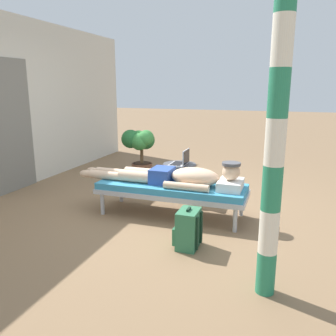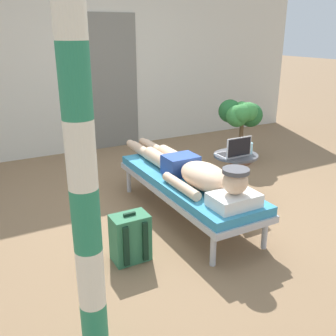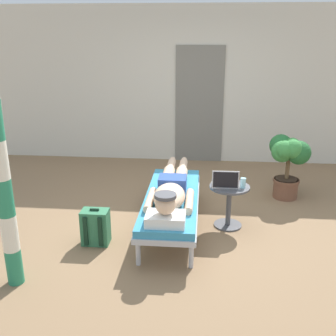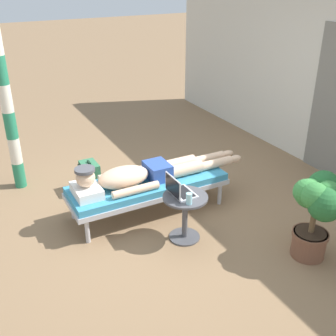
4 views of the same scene
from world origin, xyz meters
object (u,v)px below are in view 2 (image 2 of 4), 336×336
object	(u,v)px
backpack	(130,238)
potted_plant	(241,121)
side_table	(235,169)
laptop	(235,151)
drink_glass	(250,148)
person_reclining	(191,170)
porch_post	(81,155)
lounge_chair	(187,184)

from	to	relation	value
backpack	potted_plant	xyz separation A→B (m)	(2.35, 1.54, 0.40)
side_table	laptop	xyz separation A→B (m)	(-0.06, -0.05, 0.23)
laptop	side_table	bearing A→B (deg)	40.52
backpack	potted_plant	world-z (taller)	potted_plant
drink_glass	potted_plant	size ratio (longest dim) A/B	0.14
person_reclining	porch_post	world-z (taller)	porch_post
person_reclining	laptop	distance (m)	0.64
laptop	potted_plant	world-z (taller)	potted_plant
side_table	drink_glass	bearing A→B (deg)	-16.52
side_table	laptop	distance (m)	0.24
person_reclining	laptop	world-z (taller)	laptop
porch_post	backpack	bearing A→B (deg)	54.87
lounge_chair	drink_glass	xyz separation A→B (m)	(0.83, 0.06, 0.24)
potted_plant	porch_post	bearing A→B (deg)	-141.16
drink_glass	backpack	distance (m)	1.77
drink_glass	person_reclining	bearing A→B (deg)	-170.65
lounge_chair	laptop	size ratio (longest dim) A/B	6.15
lounge_chair	backpack	xyz separation A→B (m)	(-0.81, -0.45, -0.15)
person_reclining	backpack	bearing A→B (deg)	-155.07
lounge_chair	backpack	size ratio (longest dim) A/B	4.49
backpack	porch_post	bearing A→B (deg)	-125.13
person_reclining	laptop	bearing A→B (deg)	11.82
person_reclining	porch_post	bearing A→B (deg)	-139.37
laptop	drink_glass	size ratio (longest dim) A/B	2.57
person_reclining	porch_post	xyz separation A→B (m)	(-1.38, -1.19, 0.71)
laptop	porch_post	size ratio (longest dim) A/B	0.13
side_table	backpack	world-z (taller)	side_table
laptop	backpack	distance (m)	1.57
person_reclining	drink_glass	world-z (taller)	person_reclining
drink_glass	lounge_chair	bearing A→B (deg)	-175.59
drink_glass	potted_plant	bearing A→B (deg)	55.61
person_reclining	backpack	distance (m)	0.95
person_reclining	side_table	world-z (taller)	person_reclining
person_reclining	potted_plant	xyz separation A→B (m)	(1.54, 1.17, 0.08)
laptop	lounge_chair	bearing A→B (deg)	-174.73
side_table	porch_post	world-z (taller)	porch_post
potted_plant	porch_post	xyz separation A→B (m)	(-2.92, -2.35, 0.63)
side_table	drink_glass	size ratio (longest dim) A/B	4.33
lounge_chair	porch_post	distance (m)	2.06
potted_plant	lounge_chair	bearing A→B (deg)	-144.61
person_reclining	side_table	bearing A→B (deg)	14.88
laptop	drink_glass	xyz separation A→B (m)	(0.21, 0.01, 0.00)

